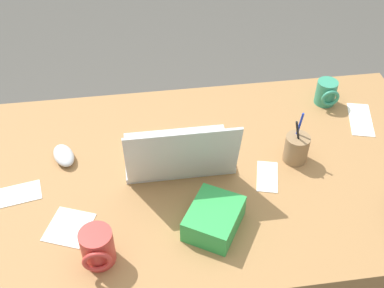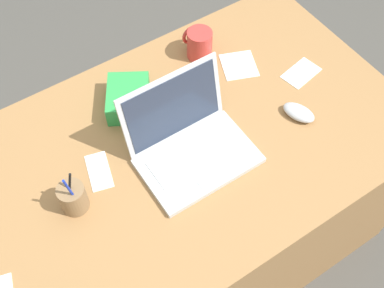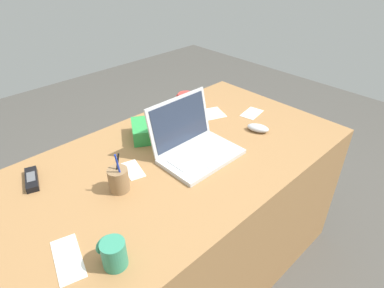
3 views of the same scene
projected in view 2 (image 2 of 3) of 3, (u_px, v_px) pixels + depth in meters
ground_plane at (173, 248)px, 2.10m from camera, size 6.00×6.00×0.00m
desk at (170, 209)px, 1.80m from camera, size 1.56×0.87×0.74m
laptop at (190, 143)px, 1.45m from camera, size 0.34×0.28×0.23m
computer_mouse at (299, 113)px, 1.56m from camera, size 0.09×0.12×0.03m
coffee_mug_tall at (199, 44)px, 1.68m from camera, size 0.09×0.10×0.11m
pen_holder at (73, 198)px, 1.35m from camera, size 0.08×0.08×0.17m
snack_bag at (129, 98)px, 1.56m from camera, size 0.20×0.21×0.07m
paper_note_near_laptop at (239, 65)px, 1.69m from camera, size 0.15×0.16×0.00m
paper_note_right at (99, 171)px, 1.45m from camera, size 0.09×0.14×0.00m
paper_note_front at (301, 73)px, 1.67m from camera, size 0.14×0.10×0.00m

